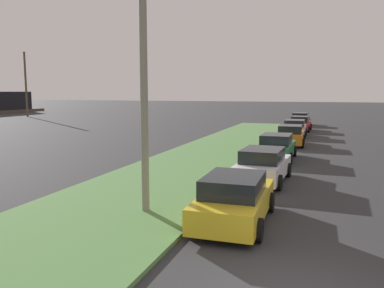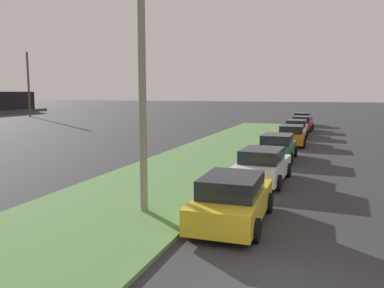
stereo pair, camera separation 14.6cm
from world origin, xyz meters
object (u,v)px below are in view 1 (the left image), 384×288
parked_car_green (276,147)px  parked_car_silver (295,128)px  parked_car_orange (290,135)px  parked_car_blue (300,119)px  parked_car_white (263,165)px  parked_car_red (300,124)px  streetlight (154,75)px  parked_car_yellow (234,199)px  distant_utility_pole (26,84)px

parked_car_green → parked_car_silver: bearing=0.2°
parked_car_silver → parked_car_orange: bearing=-179.5°
parked_car_green → parked_car_blue: 24.26m
parked_car_white → parked_car_orange: 12.46m
parked_car_red → streetlight: bearing=177.0°
parked_car_white → parked_car_yellow: bearing=-177.2°
streetlight → distant_utility_pole: distant_utility_pole is taller
parked_car_silver → parked_car_red: 5.34m
streetlight → parked_car_red: bearing=-5.2°
parked_car_green → parked_car_orange: size_ratio=0.99×
parked_car_yellow → parked_car_silver: bearing=-0.9°
parked_car_green → parked_car_orange: same height
parked_car_white → parked_car_silver: (18.27, 0.00, 0.00)m
parked_car_green → streetlight: size_ratio=0.58×
parked_car_white → parked_car_green: size_ratio=1.01×
parked_car_yellow → parked_car_orange: 18.12m
parked_car_green → streetlight: (-11.69, 2.38, 3.67)m
parked_car_blue → distant_utility_pole: bearing=88.5°
parked_car_green → parked_car_red: 17.64m
parked_car_yellow → parked_car_white: 5.66m
parked_car_white → distant_utility_pole: (33.13, 41.82, 4.28)m
streetlight → distant_utility_pole: size_ratio=0.75×
parked_car_blue → parked_car_yellow: bearing=-177.2°
parked_car_orange → parked_car_red: (11.15, -0.05, 0.00)m
parked_car_yellow → parked_car_orange: (18.12, -0.11, 0.00)m
parked_car_silver → parked_car_red: (5.34, -0.17, 0.00)m
parked_car_red → distant_utility_pole: size_ratio=0.44×
parked_car_green → distant_utility_pole: (27.15, 41.71, 4.28)m
distant_utility_pole → parked_car_green: bearing=-123.1°
parked_car_orange → parked_car_blue: size_ratio=0.99×
parked_car_green → parked_car_red: size_ratio=0.99×
streetlight → parked_car_orange: bearing=-8.2°
parked_car_yellow → streetlight: size_ratio=0.58×
parked_car_green → parked_car_red: (17.64, -0.28, 0.00)m
streetlight → parked_car_white: bearing=-23.6°
parked_car_yellow → parked_car_blue: size_ratio=0.99×
parked_car_orange → parked_car_white: bearing=177.8°
parked_car_white → parked_car_red: 23.62m
parked_car_orange → parked_car_silver: (5.81, 0.12, 0.00)m
distant_utility_pole → parked_car_white: bearing=-128.4°
parked_car_red → parked_car_orange: bearing=-178.1°
parked_car_orange → streetlight: size_ratio=0.58×
parked_car_yellow → parked_car_blue: 35.89m
parked_car_yellow → streetlight: streetlight is taller
parked_car_yellow → parked_car_red: bearing=-1.2°
parked_car_silver → parked_car_yellow: bearing=179.3°
parked_car_yellow → distant_utility_pole: 57.21m
parked_car_orange → parked_car_blue: same height
parked_car_green → parked_car_blue: same height
parked_car_blue → streetlight: size_ratio=0.58×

